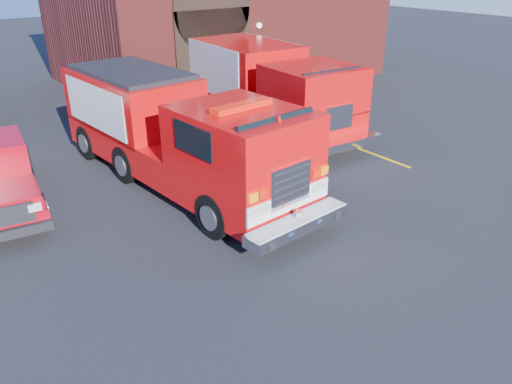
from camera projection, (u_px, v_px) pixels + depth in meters
ground at (227, 223)px, 12.22m from camera, size 100.00×100.00×0.00m
parking_stripe_near at (373, 154)px, 16.47m from camera, size 0.12×3.00×0.01m
parking_stripe_mid at (311, 131)px, 18.64m from camera, size 0.12×3.00×0.01m
parking_stripe_far at (262, 113)px, 20.80m from camera, size 0.12×3.00×0.01m
fire_engine at (176, 132)px, 13.79m from camera, size 3.35×9.64×2.92m
secondary_truck at (260, 83)px, 18.66m from camera, size 3.45×9.34×2.97m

